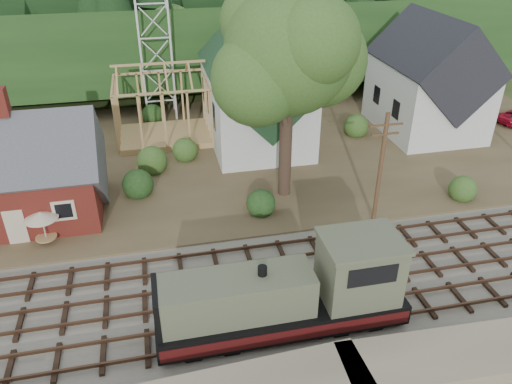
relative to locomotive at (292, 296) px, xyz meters
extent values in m
plane|color=#384C1E|center=(1.19, 3.00, -2.17)|extent=(140.00, 140.00, 0.00)
cube|color=#726B5B|center=(1.19, 3.00, -2.09)|extent=(64.00, 11.00, 0.16)
cube|color=brown|center=(1.19, 21.00, -2.02)|extent=(64.00, 26.00, 0.30)
cube|color=#1E3F19|center=(1.19, 45.00, -2.17)|extent=(70.00, 28.96, 12.74)
cube|color=black|center=(1.19, 61.00, -2.17)|extent=(80.00, 20.00, 12.00)
cube|color=#572014|center=(-14.81, 14.00, 0.03)|extent=(10.00, 7.00, 3.80)
cube|color=#4C4C51|center=(-14.81, 14.00, 1.93)|extent=(10.80, 7.41, 7.41)
cube|color=#572014|center=(-14.81, 14.00, 6.23)|extent=(0.90, 0.90, 1.80)
cube|color=beige|center=(-14.81, 10.48, -0.67)|extent=(1.20, 0.06, 2.40)
cube|color=silver|center=(3.19, 23.00, 1.33)|extent=(8.00, 12.00, 6.40)
cube|color=#17321A|center=(3.19, 23.00, 4.53)|extent=(8.40, 12.96, 8.40)
cube|color=silver|center=(3.19, 17.00, 6.53)|extent=(2.40, 2.40, 4.00)
cone|color=#17321A|center=(3.19, 17.00, 9.83)|extent=(5.37, 5.37, 2.60)
cube|color=silver|center=(19.19, 22.00, 1.33)|extent=(8.00, 10.00, 6.40)
cube|color=black|center=(19.19, 22.00, 4.53)|extent=(8.40, 10.80, 8.40)
cube|color=tan|center=(-4.81, 25.00, -1.62)|extent=(8.00, 6.00, 0.50)
cube|color=tan|center=(-4.81, 25.00, 5.03)|extent=(8.00, 0.18, 0.18)
cube|color=silver|center=(-6.21, 29.60, 4.13)|extent=(0.18, 0.18, 12.00)
cube|color=silver|center=(-3.41, 29.60, 4.13)|extent=(0.18, 0.18, 12.00)
cube|color=silver|center=(-6.21, 32.40, 4.13)|extent=(0.18, 0.18, 12.00)
cube|color=silver|center=(-3.41, 32.40, 4.13)|extent=(0.18, 0.18, 12.00)
cylinder|color=#38281E|center=(3.19, 13.00, 2.13)|extent=(0.90, 0.90, 8.00)
sphere|color=#3A5921|center=(3.19, 13.00, 8.63)|extent=(8.40, 8.40, 8.40)
sphere|color=#3A5921|center=(5.69, 14.00, 7.63)|extent=(6.40, 6.40, 6.40)
sphere|color=#3A5921|center=(0.99, 12.20, 7.13)|extent=(6.00, 6.00, 6.00)
cylinder|color=#4C331E|center=(8.19, 8.20, 1.83)|extent=(0.28, 0.28, 8.00)
cube|color=#4C331E|center=(8.19, 8.20, 5.03)|extent=(2.20, 0.12, 0.12)
cube|color=#4C331E|center=(8.19, 8.20, 4.43)|extent=(1.80, 0.12, 0.12)
cube|color=black|center=(-0.47, 0.00, -1.83)|extent=(12.30, 2.56, 0.36)
cube|color=black|center=(-0.47, 0.00, -1.09)|extent=(12.30, 2.97, 1.13)
cube|color=#595C43|center=(-2.73, 0.00, 0.55)|extent=(7.38, 2.36, 2.15)
cube|color=#595C43|center=(3.42, 0.00, 1.11)|extent=(3.69, 2.87, 3.28)
cube|color=#595C43|center=(3.42, 0.00, 2.80)|extent=(3.89, 3.07, 0.20)
cube|color=black|center=(3.42, -1.45, 1.83)|extent=(2.46, 0.06, 1.02)
cube|color=#410E0E|center=(-0.47, -1.50, -1.09)|extent=(12.30, 0.04, 0.72)
cube|color=#410E0E|center=(-0.47, 1.51, -1.09)|extent=(12.30, 0.04, 0.72)
cylinder|color=black|center=(-1.50, 0.00, 1.73)|extent=(0.45, 0.45, 0.72)
imported|color=#5EA0C9|center=(-12.76, 13.66, -1.26)|extent=(3.12, 3.76, 1.21)
cylinder|color=silver|center=(-13.13, 10.15, -0.84)|extent=(0.09, 0.09, 2.05)
cylinder|color=tan|center=(-13.13, 10.15, -1.45)|extent=(1.30, 1.30, 0.07)
cone|color=beige|center=(-13.13, 10.15, 0.18)|extent=(2.05, 2.05, 0.47)
camera|label=1|loc=(-5.74, -17.88, 16.72)|focal=35.00mm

